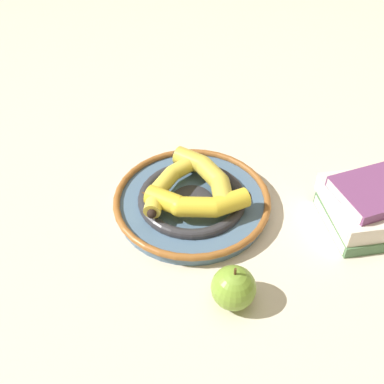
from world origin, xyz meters
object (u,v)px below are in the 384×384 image
(banana_c, at_px, (195,204))
(book_stack, at_px, (378,205))
(banana_a, at_px, (209,176))
(banana_b, at_px, (169,182))
(decorative_bowl, at_px, (192,201))
(apple, at_px, (233,288))

(banana_c, xyz_separation_m, book_stack, (-0.34, -0.01, -0.01))
(banana_a, relative_size, banana_b, 1.02)
(banana_c, relative_size, book_stack, 0.98)
(banana_a, xyz_separation_m, banana_b, (0.08, 0.01, -0.00))
(banana_a, distance_m, banana_c, 0.08)
(decorative_bowl, distance_m, apple, 0.22)
(apple, bearing_deg, decorative_bowl, -73.59)
(banana_c, xyz_separation_m, apple, (-0.06, 0.17, -0.02))
(book_stack, relative_size, apple, 2.58)
(decorative_bowl, height_order, apple, apple)
(decorative_bowl, relative_size, banana_b, 1.73)
(banana_c, bearing_deg, decorative_bowl, 98.65)
(decorative_bowl, distance_m, banana_c, 0.06)
(banana_b, distance_m, banana_c, 0.08)
(apple, bearing_deg, banana_a, -82.93)
(decorative_bowl, distance_m, banana_b, 0.06)
(banana_b, xyz_separation_m, apple, (-0.11, 0.23, -0.01))
(banana_c, distance_m, apple, 0.18)
(decorative_bowl, relative_size, banana_c, 1.44)
(decorative_bowl, xyz_separation_m, banana_b, (0.04, -0.02, 0.03))
(banana_b, height_order, book_stack, book_stack)
(banana_a, relative_size, banana_c, 0.85)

